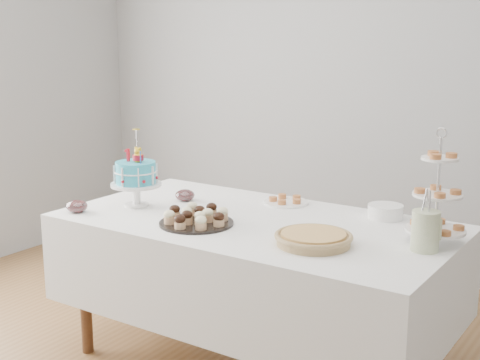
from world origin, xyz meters
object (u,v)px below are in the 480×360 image
Objects in this scene: table at (255,264)px; tiered_stand at (437,195)px; pastry_plate at (286,201)px; plate_stack at (385,212)px; cupcake_tray at (196,216)px; jam_bowl_b at (185,195)px; jam_bowl_a at (77,206)px; pie at (313,238)px; birthday_cake at (136,186)px; utensil_pitcher at (426,229)px.

tiered_stand is (0.84, 0.14, 0.44)m from table.
plate_stack is at bearing 2.06° from pastry_plate.
jam_bowl_b is at bearing 134.89° from cupcake_tray.
jam_bowl_b is at bearing 57.71° from jam_bowl_a.
pie is 0.67× the size of tiered_stand.
cupcake_tray is (-0.20, -0.21, 0.27)m from table.
pie reaches higher than pastry_plate.
jam_bowl_a is (-0.80, -0.74, 0.01)m from pastry_plate.
cupcake_tray is 3.37× the size of jam_bowl_b.
birthday_cake reaches higher than jam_bowl_b.
pastry_plate reaches higher than table.
cupcake_tray reaches higher than pastry_plate.
tiered_stand reaches higher than jam_bowl_b.
table is at bearing 5.70° from birthday_cake.
jam_bowl_a is at bearing -171.46° from pie.
jam_bowl_a reaches higher than jam_bowl_b.
birthday_cake is 0.32m from jam_bowl_a.
table is 17.68× the size of jam_bowl_a.
plate_stack is 0.55m from pastry_plate.
pastry_plate is 2.26× the size of jam_bowl_b.
cupcake_tray is 0.66m from jam_bowl_a.
jam_bowl_b is at bearing 170.88° from utensil_pitcher.
plate_stack is 1.60× the size of jam_bowl_a.
table is 5.37× the size of cupcake_tray.
utensil_pitcher is (0.00, -0.14, -0.12)m from tiered_stand.
birthday_cake is 1.09m from pie.
jam_bowl_a is at bearing -163.00° from tiered_stand.
birthday_cake reaches higher than utensil_pitcher.
tiered_stand is at bearing -14.69° from pastry_plate.
birthday_cake is 0.80m from pastry_plate.
tiered_stand is (0.42, 0.33, 0.18)m from pie.
cupcake_tray is 0.61m from pie.
utensil_pitcher reaches higher than table.
tiered_stand is at bearing 85.80° from utensil_pitcher.
tiered_stand reaches higher than plate_stack.
plate_stack is at bearing 18.89° from birthday_cake.
table is 0.40m from cupcake_tray.
pie is at bearing -99.70° from plate_stack.
plate_stack is at bearing 37.11° from table.
utensil_pitcher reaches higher than cupcake_tray.
jam_bowl_a is (-1.26, -0.19, -0.00)m from pie.
cupcake_tray is at bearing -45.11° from jam_bowl_b.
table is at bearing -84.05° from pastry_plate.
jam_bowl_b is 0.40× the size of utensil_pitcher.
table is 0.52m from pie.
birthday_cake reaches higher than plate_stack.
table is 4.69× the size of birthday_cake.
tiered_stand is at bearing 5.31° from birthday_cake.
pie is 1.27m from jam_bowl_a.
pastry_plate is at bearing 153.06° from utensil_pitcher.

